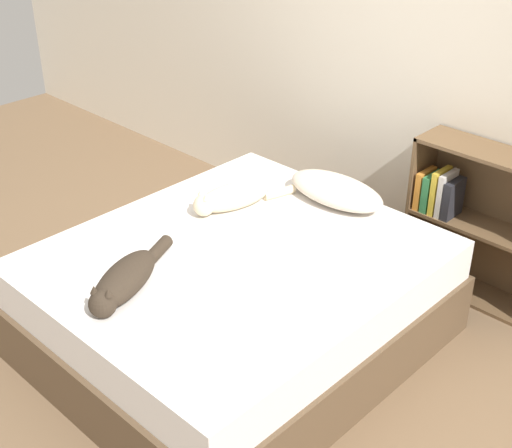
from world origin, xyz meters
The scene contains 7 objects.
ground_plane centered at (0.00, 0.00, 0.00)m, with size 8.00×8.00×0.00m, color brown.
wall_back centered at (0.00, 1.38, 1.25)m, with size 8.00×0.06×2.50m.
bed centered at (0.00, 0.00, 0.26)m, with size 1.57×1.81×0.53m.
pillow centered at (0.01, 0.73, 0.59)m, with size 0.57×0.28×0.13m.
cat_light centered at (-0.32, 0.28, 0.60)m, with size 0.25×0.59×0.15m.
cat_dark centered at (-0.11, -0.56, 0.59)m, with size 0.36×0.61×0.14m.
bookshelf centered at (0.64, 1.24, 0.45)m, with size 0.89×0.26×0.86m.
Camera 1 is at (2.05, -1.98, 2.31)m, focal length 50.00 mm.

